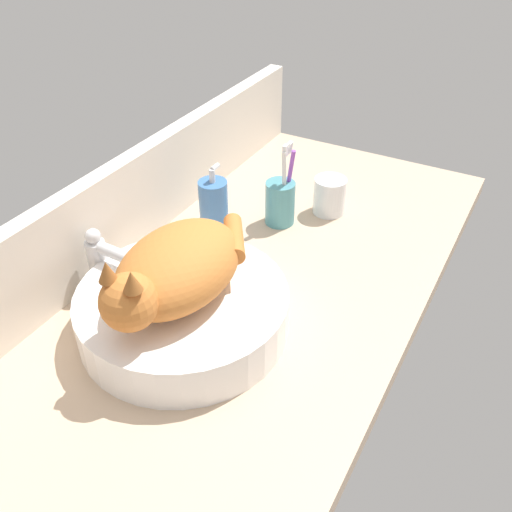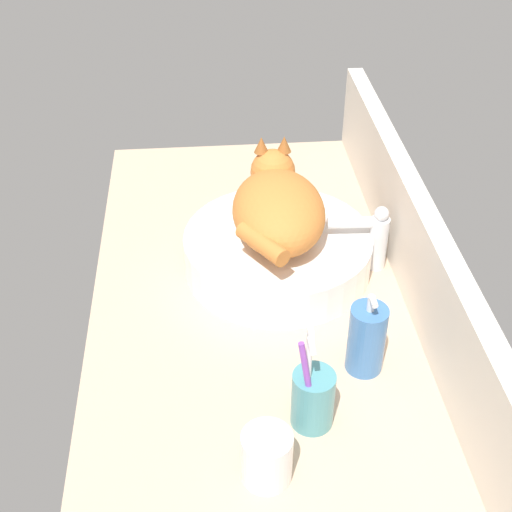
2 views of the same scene
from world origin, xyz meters
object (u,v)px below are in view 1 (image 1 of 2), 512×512
cat (174,270)px  toothbrush_cup (280,201)px  faucet (102,261)px  water_glass (329,198)px  sink_basin (183,311)px  soap_dispenser (214,208)px

cat → toothbrush_cup: cat is taller
cat → faucet: 19.14cm
faucet → water_glass: faucet is taller
sink_basin → soap_dispenser: (27.49, 11.15, 2.42)cm
sink_basin → cat: bearing=-177.6°
cat → toothbrush_cup: size_ratio=1.73×
sink_basin → faucet: size_ratio=2.62×
sink_basin → faucet: 18.29cm
sink_basin → cat: size_ratio=1.10×
faucet → cat: bearing=-97.3°
toothbrush_cup → water_glass: (9.08, -7.67, -1.67)cm
soap_dispenser → water_glass: size_ratio=1.89×
sink_basin → water_glass: bearing=-8.2°
faucet → toothbrush_cup: bearing=-24.6°
toothbrush_cup → cat: bearing=-178.6°
sink_basin → water_glass: water_glass is taller
cat → water_glass: size_ratio=3.91×
cat → soap_dispenser: bearing=21.2°
soap_dispenser → cat: bearing=-158.8°
faucet → water_glass: 52.53cm
cat → soap_dispenser: 31.78cm
toothbrush_cup → soap_dispenser: bearing=136.0°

